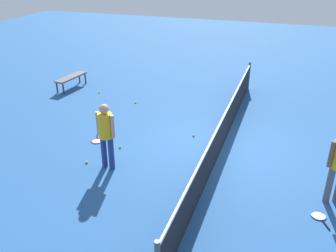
% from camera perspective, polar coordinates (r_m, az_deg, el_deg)
% --- Properties ---
extents(ground_plane, '(40.00, 40.00, 0.00)m').
position_cam_1_polar(ground_plane, '(10.13, 8.42, -3.32)').
color(ground_plane, '#265693').
extents(court_net, '(10.09, 0.09, 1.07)m').
position_cam_1_polar(court_net, '(9.90, 8.60, -0.79)').
color(court_net, '#4C4C51').
rests_on(court_net, ground_plane).
extents(player_near_side, '(0.39, 0.53, 1.70)m').
position_cam_1_polar(player_near_side, '(8.77, -9.72, -0.82)').
color(player_near_side, navy).
rests_on(player_near_side, ground_plane).
extents(tennis_racket_near_player, '(0.60, 0.42, 0.03)m').
position_cam_1_polar(tennis_racket_near_player, '(10.53, -11.07, -2.27)').
color(tennis_racket_near_player, red).
rests_on(tennis_racket_near_player, ground_plane).
extents(tennis_racket_far_player, '(0.60, 0.42, 0.03)m').
position_cam_1_polar(tennis_racket_far_player, '(8.21, 22.62, -12.96)').
color(tennis_racket_far_player, blue).
rests_on(tennis_racket_far_player, ground_plane).
extents(tennis_ball_near_player, '(0.07, 0.07, 0.07)m').
position_cam_1_polar(tennis_ball_near_player, '(10.06, -7.52, -3.25)').
color(tennis_ball_near_player, '#C6E033').
rests_on(tennis_ball_near_player, ground_plane).
extents(tennis_ball_by_net, '(0.07, 0.07, 0.07)m').
position_cam_1_polar(tennis_ball_by_net, '(14.08, -10.74, 5.19)').
color(tennis_ball_by_net, '#C6E033').
rests_on(tennis_ball_by_net, ground_plane).
extents(tennis_ball_midcourt, '(0.07, 0.07, 0.07)m').
position_cam_1_polar(tennis_ball_midcourt, '(9.52, -12.63, -5.54)').
color(tennis_ball_midcourt, '#C6E033').
rests_on(tennis_ball_midcourt, ground_plane).
extents(tennis_ball_baseline, '(0.07, 0.07, 0.07)m').
position_cam_1_polar(tennis_ball_baseline, '(12.96, -5.12, 3.73)').
color(tennis_ball_baseline, '#C6E033').
rests_on(tennis_ball_baseline, ground_plane).
extents(tennis_ball_stray_left, '(0.07, 0.07, 0.07)m').
position_cam_1_polar(tennis_ball_stray_left, '(10.61, 4.04, -1.47)').
color(tennis_ball_stray_left, '#C6E033').
rests_on(tennis_ball_stray_left, ground_plane).
extents(courtside_bench, '(1.54, 0.57, 0.48)m').
position_cam_1_polar(courtside_bench, '(14.75, -14.95, 7.30)').
color(courtside_bench, '#595960').
rests_on(courtside_bench, ground_plane).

